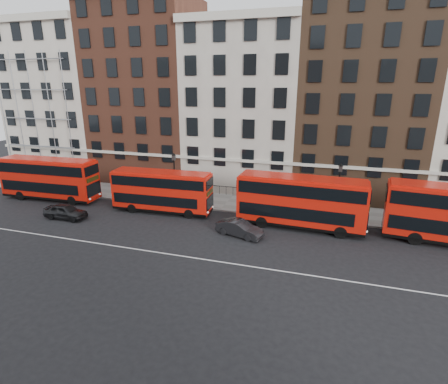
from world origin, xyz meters
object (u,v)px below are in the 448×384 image
(car_rear, at_px, (66,211))
(car_front, at_px, (240,228))
(bus_b, at_px, (162,190))
(bus_c, at_px, (300,201))
(bus_a, at_px, (49,178))

(car_rear, relative_size, car_front, 1.03)
(bus_b, xyz_separation_m, car_front, (8.78, -3.28, -1.55))
(bus_c, distance_m, car_rear, 21.80)
(car_front, bearing_deg, bus_a, 97.74)
(bus_a, relative_size, car_front, 2.72)
(bus_b, height_order, car_rear, bus_b)
(bus_c, relative_size, car_front, 2.75)
(car_front, bearing_deg, car_rear, 109.63)
(bus_a, xyz_separation_m, car_front, (22.26, -3.28, -1.78))
(car_rear, distance_m, car_front, 16.75)
(bus_b, bearing_deg, car_rear, -153.78)
(bus_b, relative_size, bus_c, 0.89)
(bus_b, relative_size, car_front, 2.46)
(bus_c, bearing_deg, bus_b, -177.47)
(bus_a, bearing_deg, car_front, -10.39)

